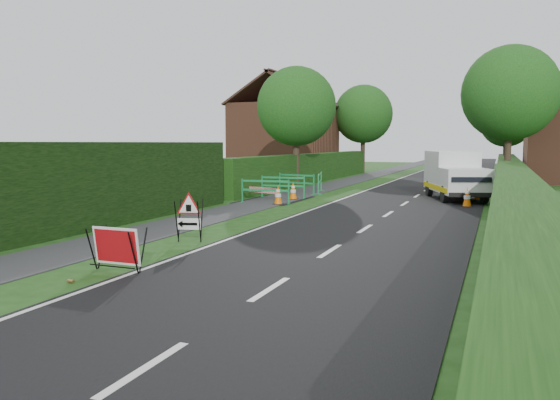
% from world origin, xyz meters
% --- Properties ---
extents(ground, '(120.00, 120.00, 0.00)m').
position_xyz_m(ground, '(0.00, 0.00, 0.00)').
color(ground, '#1C3F12').
rests_on(ground, ground).
extents(road_surface, '(6.00, 90.00, 0.02)m').
position_xyz_m(road_surface, '(2.50, 35.00, 0.00)').
color(road_surface, black).
rests_on(road_surface, ground).
extents(footpath, '(2.00, 90.00, 0.02)m').
position_xyz_m(footpath, '(-3.00, 35.00, 0.01)').
color(footpath, '#2D2D30').
rests_on(footpath, ground).
extents(hedge_west_near, '(1.10, 18.00, 2.50)m').
position_xyz_m(hedge_west_near, '(-5.00, 0.00, 0.00)').
color(hedge_west_near, black).
rests_on(hedge_west_near, ground).
extents(hedge_west_far, '(1.00, 24.00, 1.80)m').
position_xyz_m(hedge_west_far, '(-5.00, 22.00, 0.00)').
color(hedge_west_far, '#14380F').
rests_on(hedge_west_far, ground).
extents(hedge_east, '(1.20, 50.00, 1.50)m').
position_xyz_m(hedge_east, '(6.50, 16.00, 0.00)').
color(hedge_east, '#14380F').
rests_on(hedge_east, ground).
extents(house_west, '(7.50, 7.40, 7.88)m').
position_xyz_m(house_west, '(-10.00, 30.00, 2.90)').
color(house_west, brown).
rests_on(house_west, ground).
extents(tree_nw, '(4.40, 4.40, 6.70)m').
position_xyz_m(tree_nw, '(-4.60, 18.00, 4.48)').
color(tree_nw, '#2D2116').
rests_on(tree_nw, ground).
extents(tree_ne, '(5.20, 5.20, 7.79)m').
position_xyz_m(tree_ne, '(6.40, 22.00, 5.17)').
color(tree_ne, '#2D2116').
rests_on(tree_ne, ground).
extents(tree_fw, '(4.80, 4.80, 7.24)m').
position_xyz_m(tree_fw, '(-4.60, 34.00, 4.83)').
color(tree_fw, '#2D2116').
rests_on(tree_fw, ground).
extents(tree_fe, '(4.20, 4.20, 6.33)m').
position_xyz_m(tree_fe, '(6.40, 38.00, 4.22)').
color(tree_fe, '#2D2116').
rests_on(tree_fe, ground).
extents(red_rect_sign, '(1.03, 0.62, 0.86)m').
position_xyz_m(red_rect_sign, '(-0.73, -2.42, 0.49)').
color(red_rect_sign, black).
rests_on(red_rect_sign, ground).
extents(triangle_sign, '(0.89, 0.89, 1.06)m').
position_xyz_m(triangle_sign, '(-1.11, 0.78, 0.73)').
color(triangle_sign, black).
rests_on(triangle_sign, ground).
extents(works_van, '(3.18, 4.92, 2.10)m').
position_xyz_m(works_van, '(4.20, 14.24, 1.11)').
color(works_van, silver).
rests_on(works_van, ground).
extents(traffic_cone_0, '(0.38, 0.38, 0.79)m').
position_xyz_m(traffic_cone_0, '(4.90, 11.39, 0.39)').
color(traffic_cone_0, black).
rests_on(traffic_cone_0, ground).
extents(traffic_cone_1, '(0.38, 0.38, 0.79)m').
position_xyz_m(traffic_cone_1, '(5.20, 14.25, 0.39)').
color(traffic_cone_1, black).
rests_on(traffic_cone_1, ground).
extents(traffic_cone_2, '(0.38, 0.38, 0.79)m').
position_xyz_m(traffic_cone_2, '(5.03, 16.16, 0.39)').
color(traffic_cone_2, black).
rests_on(traffic_cone_2, ground).
extents(traffic_cone_3, '(0.38, 0.38, 0.79)m').
position_xyz_m(traffic_cone_3, '(-2.20, 9.41, 0.39)').
color(traffic_cone_3, black).
rests_on(traffic_cone_3, ground).
extents(traffic_cone_4, '(0.38, 0.38, 0.79)m').
position_xyz_m(traffic_cone_4, '(-2.32, 11.45, 0.39)').
color(traffic_cone_4, black).
rests_on(traffic_cone_4, ground).
extents(ped_barrier_0, '(2.08, 0.54, 1.00)m').
position_xyz_m(ped_barrier_0, '(-2.84, 9.58, 0.63)').
color(ped_barrier_0, '#188643').
rests_on(ped_barrier_0, ground).
extents(ped_barrier_1, '(2.08, 0.46, 1.00)m').
position_xyz_m(ped_barrier_1, '(-2.99, 11.92, 0.63)').
color(ped_barrier_1, '#188643').
rests_on(ped_barrier_1, ground).
extents(ped_barrier_2, '(2.08, 0.85, 1.00)m').
position_xyz_m(ped_barrier_2, '(-3.09, 13.94, 0.63)').
color(ped_barrier_2, '#188643').
rests_on(ped_barrier_2, ground).
extents(ped_barrier_3, '(0.83, 2.08, 1.00)m').
position_xyz_m(ped_barrier_3, '(-2.26, 15.08, 0.63)').
color(ped_barrier_3, '#188643').
rests_on(ped_barrier_3, ground).
extents(redwhite_plank, '(1.46, 0.44, 0.25)m').
position_xyz_m(redwhite_plank, '(-3.42, 10.62, 0.00)').
color(redwhite_plank, red).
rests_on(redwhite_plank, ground).
extents(litter_can, '(0.12, 0.07, 0.07)m').
position_xyz_m(litter_can, '(-0.96, -3.39, 0.00)').
color(litter_can, '#BF7F4C').
rests_on(litter_can, ground).
extents(hatchback_car, '(1.46, 3.34, 1.12)m').
position_xyz_m(hatchback_car, '(2.70, 24.48, 0.56)').
color(hatchback_car, silver).
rests_on(hatchback_car, ground).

